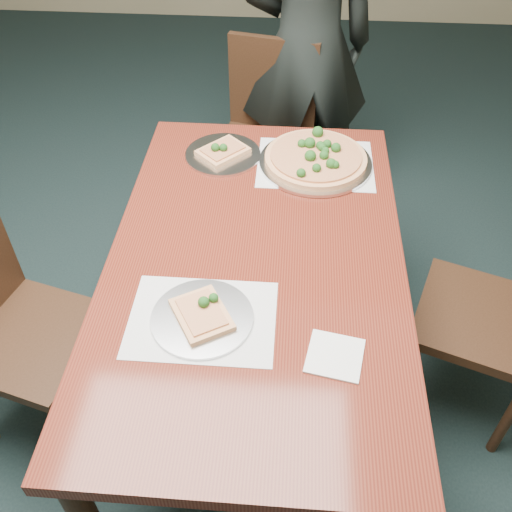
# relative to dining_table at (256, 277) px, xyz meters

# --- Properties ---
(ground) EXTENTS (8.00, 8.00, 0.00)m
(ground) POSITION_rel_dining_table_xyz_m (-0.30, -0.22, -0.66)
(ground) COLOR black
(ground) RESTS_ON ground
(dining_table) EXTENTS (0.90, 1.50, 0.75)m
(dining_table) POSITION_rel_dining_table_xyz_m (0.00, 0.00, 0.00)
(dining_table) COLOR #4F180F
(dining_table) RESTS_ON ground
(chair_far) EXTENTS (0.50, 0.50, 0.91)m
(chair_far) POSITION_rel_dining_table_xyz_m (-0.03, 1.11, -0.14)
(chair_far) COLOR black
(chair_far) RESTS_ON ground
(chair_left) EXTENTS (0.52, 0.52, 0.91)m
(chair_left) POSITION_rel_dining_table_xyz_m (-0.81, -0.12, -0.14)
(chair_left) COLOR black
(chair_left) RESTS_ON ground
(chair_right) EXTENTS (0.54, 0.54, 0.91)m
(chair_right) POSITION_rel_dining_table_xyz_m (0.84, 0.03, -0.14)
(chair_right) COLOR black
(chair_right) RESTS_ON ground
(diner) EXTENTS (0.69, 0.53, 1.71)m
(diner) POSITION_rel_dining_table_xyz_m (0.14, 1.27, 0.20)
(diner) COLOR black
(diner) RESTS_ON ground
(placemat_main) EXTENTS (0.42, 0.32, 0.00)m
(placemat_main) POSITION_rel_dining_table_xyz_m (0.18, 0.50, 0.09)
(placemat_main) COLOR white
(placemat_main) RESTS_ON dining_table
(placemat_near) EXTENTS (0.40, 0.30, 0.00)m
(placemat_near) POSITION_rel_dining_table_xyz_m (-0.13, -0.26, 0.09)
(placemat_near) COLOR white
(placemat_near) RESTS_ON dining_table
(pizza_pan) EXTENTS (0.41, 0.41, 0.07)m
(pizza_pan) POSITION_rel_dining_table_xyz_m (0.18, 0.50, 0.12)
(pizza_pan) COLOR silver
(pizza_pan) RESTS_ON dining_table
(slice_plate_near) EXTENTS (0.28, 0.28, 0.06)m
(slice_plate_near) POSITION_rel_dining_table_xyz_m (-0.13, -0.26, 0.11)
(slice_plate_near) COLOR silver
(slice_plate_near) RESTS_ON dining_table
(slice_plate_far) EXTENTS (0.28, 0.28, 0.06)m
(slice_plate_far) POSITION_rel_dining_table_xyz_m (-0.16, 0.53, 0.10)
(slice_plate_far) COLOR silver
(slice_plate_far) RESTS_ON dining_table
(napkin) EXTENTS (0.16, 0.16, 0.01)m
(napkin) POSITION_rel_dining_table_xyz_m (0.23, -0.36, 0.09)
(napkin) COLOR white
(napkin) RESTS_ON dining_table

